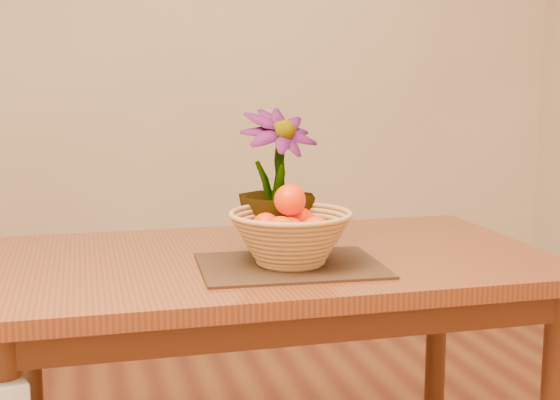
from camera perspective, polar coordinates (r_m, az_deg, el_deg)
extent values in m
cube|color=#FFE6C2|center=(3.85, -7.68, 11.35)|extent=(4.00, 0.02, 2.70)
cube|color=brown|center=(1.98, -0.63, -4.61)|extent=(1.40, 0.80, 0.04)
cube|color=#43210F|center=(2.00, -0.63, -6.28)|extent=(1.28, 0.68, 0.08)
cylinder|color=#43210F|center=(2.35, -17.77, -12.36)|extent=(0.06, 0.06, 0.71)
cylinder|color=#43210F|center=(2.58, 11.34, -10.14)|extent=(0.06, 0.06, 0.71)
cube|color=#392415|center=(1.86, 0.78, -4.82)|extent=(0.45, 0.34, 0.01)
cylinder|color=tan|center=(1.85, 0.78, -4.60)|extent=(0.15, 0.15, 0.01)
sphere|color=#FF3104|center=(1.84, 0.78, -2.25)|extent=(0.06, 0.06, 0.06)
sphere|color=#FF3104|center=(1.89, 1.47, -1.69)|extent=(0.08, 0.08, 0.08)
sphere|color=#FF3104|center=(1.86, -1.04, -2.00)|extent=(0.07, 0.07, 0.07)
sphere|color=#FF3104|center=(1.78, 0.06, -2.42)|extent=(0.08, 0.08, 0.08)
sphere|color=#FF3104|center=(1.82, 2.65, -2.29)|extent=(0.07, 0.07, 0.07)
sphere|color=#FF3104|center=(1.85, 0.72, 0.00)|extent=(0.08, 0.08, 0.08)
imported|color=#214A15|center=(1.98, -0.27, 1.36)|extent=(0.26, 0.26, 0.37)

